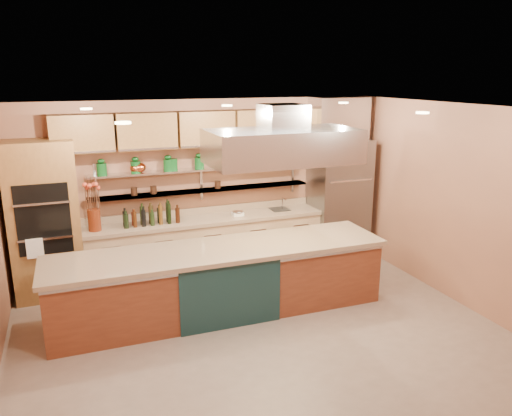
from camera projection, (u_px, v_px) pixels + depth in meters
name	position (u px, v px, depth m)	size (l,w,h in m)	color
floor	(259.00, 333.00, 6.34)	(6.00, 5.00, 0.02)	gray
ceiling	(260.00, 109.00, 5.61)	(6.00, 5.00, 0.02)	black
wall_back	(204.00, 186.00, 8.22)	(6.00, 0.04, 2.80)	#A66C4E
wall_front	(383.00, 321.00, 3.72)	(6.00, 0.04, 2.80)	#A66C4E
wall_right	(457.00, 205.00, 7.02)	(0.04, 5.00, 2.80)	#A66C4E
oven_stack	(45.00, 220.00, 7.14)	(0.95, 0.64, 2.30)	olive
refrigerator	(338.00, 199.00, 8.81)	(0.95, 0.72, 2.10)	gray
back_counter	(207.00, 245.00, 8.18)	(3.84, 0.64, 0.93)	tan
wall_shelf_lower	(203.00, 190.00, 8.10)	(3.60, 0.26, 0.03)	silver
wall_shelf_upper	(202.00, 169.00, 8.01)	(3.60, 0.26, 0.03)	silver
upper_cabinets	(205.00, 129.00, 7.81)	(4.60, 0.36, 0.55)	olive
range_hood	(283.00, 146.00, 6.63)	(2.00, 1.00, 0.45)	silver
ceiling_downlights	(254.00, 110.00, 5.79)	(4.00, 2.80, 0.02)	#FFE5A5
island	(220.00, 280.00, 6.78)	(4.45, 0.97, 0.93)	brown
flower_vase	(94.00, 220.00, 7.36)	(0.18, 0.18, 0.33)	#61210E
oil_bottle_cluster	(152.00, 215.00, 7.66)	(0.91, 0.26, 0.29)	black
kitchen_scale	(238.00, 213.00, 8.18)	(0.18, 0.13, 0.10)	white
bar_faucet	(282.00, 204.00, 8.55)	(0.03, 0.03, 0.20)	silver
copper_kettle	(139.00, 168.00, 7.64)	(0.20, 0.20, 0.16)	#CB592E
green_canister	(173.00, 165.00, 7.81)	(0.15, 0.15, 0.18)	#0F491A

